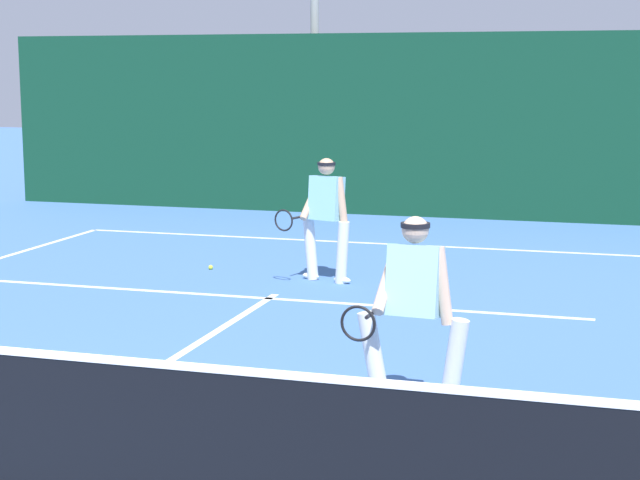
# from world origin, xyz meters

# --- Properties ---
(court_line_baseline_far) EXTENTS (9.78, 0.10, 0.01)m
(court_line_baseline_far) POSITION_xyz_m (0.00, 10.64, 0.00)
(court_line_baseline_far) COLOR white
(court_line_baseline_far) RESTS_ON ground_plane
(court_line_service) EXTENTS (7.98, 0.10, 0.01)m
(court_line_service) POSITION_xyz_m (0.00, 6.15, 0.00)
(court_line_service) COLOR white
(court_line_service) RESTS_ON ground_plane
(court_line_centre) EXTENTS (0.10, 6.40, 0.01)m
(court_line_centre) POSITION_xyz_m (0.00, 3.20, 0.00)
(court_line_centre) COLOR white
(court_line_centre) RESTS_ON ground_plane
(player_near) EXTENTS (0.97, 0.89, 1.68)m
(player_near) POSITION_xyz_m (2.61, 2.30, 0.92)
(player_near) COLOR silver
(player_near) RESTS_ON ground_plane
(player_far) EXTENTS (0.98, 0.86, 1.69)m
(player_far) POSITION_xyz_m (0.38, 7.40, 0.93)
(player_far) COLOR silver
(player_far) RESTS_ON ground_plane
(tennis_ball) EXTENTS (0.07, 0.07, 0.07)m
(tennis_ball) POSITION_xyz_m (-1.45, 7.74, 0.03)
(tennis_ball) COLOR #D1E033
(tennis_ball) RESTS_ON ground_plane
(back_fence_windscreen) EXTENTS (16.83, 0.12, 3.56)m
(back_fence_windscreen) POSITION_xyz_m (0.00, 14.04, 1.78)
(back_fence_windscreen) COLOR #0F3B25
(back_fence_windscreen) RESTS_ON ground_plane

